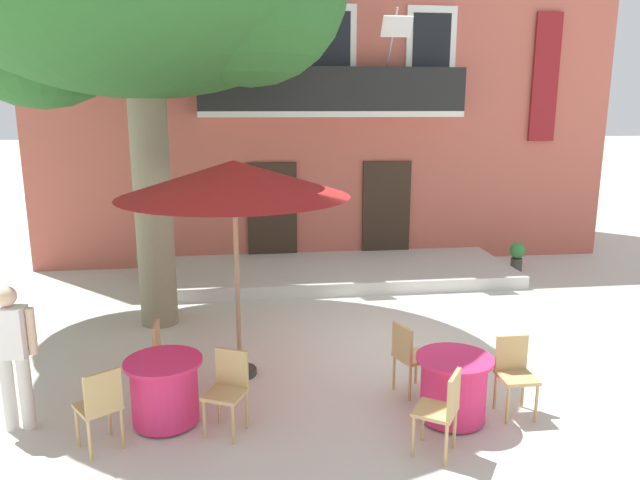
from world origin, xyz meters
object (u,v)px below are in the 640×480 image
object	(u,v)px
pedestrian_near_entrance	(12,350)
cafe_chair_middle_1	(409,354)
cafe_chair_near_tree_1	(228,386)
ground_planter_left	(147,262)
ground_planter_right	(517,255)
cafe_chair_middle_0	(514,370)
cafe_table_middle	(453,387)
cafe_table_near_tree	(165,391)
cafe_chair_middle_2	(443,407)
cafe_chair_near_tree_0	(100,404)
cafe_chair_near_tree_2	(166,352)
cafe_umbrella	(234,179)

from	to	relation	value
pedestrian_near_entrance	cafe_chair_middle_1	bearing A→B (deg)	3.46
cafe_chair_near_tree_1	pedestrian_near_entrance	bearing A→B (deg)	172.10
ground_planter_left	ground_planter_right	size ratio (longest dim) A/B	1.10
ground_planter_left	pedestrian_near_entrance	size ratio (longest dim) A/B	0.43
cafe_chair_middle_0	cafe_table_middle	bearing A→B (deg)	-174.55
cafe_table_near_tree	cafe_chair_middle_0	world-z (taller)	cafe_chair_middle_0
cafe_table_near_tree	pedestrian_near_entrance	size ratio (longest dim) A/B	0.52
ground_planter_right	cafe_chair_middle_1	bearing A→B (deg)	-126.63
cafe_table_middle	cafe_chair_middle_0	bearing A→B (deg)	5.45
cafe_chair_middle_0	ground_planter_left	xyz separation A→B (m)	(-5.06, 6.09, -0.14)
cafe_chair_middle_0	ground_planter_right	size ratio (longest dim) A/B	1.42
cafe_chair_middle_2	ground_planter_left	world-z (taller)	cafe_chair_middle_2
cafe_chair_middle_0	pedestrian_near_entrance	xyz separation A→B (m)	(-5.56, 0.33, 0.40)
cafe_chair_near_tree_0	ground_planter_right	world-z (taller)	cafe_chair_near_tree_0
cafe_chair_near_tree_2	cafe_umbrella	world-z (taller)	cafe_umbrella
cafe_table_middle	ground_planter_left	xyz separation A→B (m)	(-4.31, 6.16, 0.00)
cafe_chair_near_tree_1	cafe_umbrella	world-z (taller)	cafe_umbrella
cafe_table_near_tree	cafe_umbrella	world-z (taller)	cafe_umbrella
cafe_umbrella	cafe_chair_near_tree_0	bearing A→B (deg)	-130.69
cafe_chair_near_tree_1	cafe_chair_middle_1	size ratio (longest dim) A/B	1.00
cafe_table_middle	ground_planter_left	bearing A→B (deg)	124.96
cafe_table_middle	cafe_chair_middle_2	bearing A→B (deg)	-118.07
cafe_umbrella	ground_planter_left	xyz separation A→B (m)	(-1.90, 4.68, -2.22)
cafe_table_middle	cafe_umbrella	size ratio (longest dim) A/B	0.30
pedestrian_near_entrance	cafe_chair_near_tree_1	bearing A→B (deg)	-7.90
cafe_table_middle	ground_planter_right	xyz separation A→B (m)	(3.54, 5.88, -0.03)
cafe_umbrella	ground_planter_right	xyz separation A→B (m)	(5.94, 4.40, -2.25)
cafe_table_near_tree	cafe_chair_near_tree_0	size ratio (longest dim) A/B	0.95
cafe_chair_near_tree_0	cafe_chair_middle_1	distance (m)	3.57
cafe_chair_middle_1	pedestrian_near_entrance	distance (m)	4.51
cafe_chair_near_tree_1	cafe_table_middle	distance (m)	2.52
cafe_chair_near_tree_0	cafe_chair_middle_2	bearing A→B (deg)	-8.50
cafe_chair_middle_1	ground_planter_right	xyz separation A→B (m)	(3.87, 5.20, -0.17)
cafe_chair_near_tree_0	cafe_chair_middle_0	size ratio (longest dim) A/B	1.00
cafe_table_near_tree	cafe_chair_near_tree_0	bearing A→B (deg)	-139.75
ground_planter_right	cafe_chair_middle_0	bearing A→B (deg)	-115.63
pedestrian_near_entrance	cafe_table_near_tree	bearing A→B (deg)	-2.50
cafe_chair_middle_0	cafe_umbrella	bearing A→B (deg)	156.06
ground_planter_right	cafe_chair_near_tree_2	bearing A→B (deg)	-144.98
cafe_chair_near_tree_1	ground_planter_left	distance (m)	6.33
cafe_chair_middle_1	pedestrian_near_entrance	world-z (taller)	pedestrian_near_entrance
cafe_table_near_tree	cafe_chair_near_tree_1	distance (m)	0.77
cafe_chair_middle_2	ground_planter_right	xyz separation A→B (m)	(3.89, 6.54, -0.17)
cafe_umbrella	cafe_chair_middle_2	bearing A→B (deg)	-46.19
cafe_chair_near_tree_1	cafe_umbrella	size ratio (longest dim) A/B	0.31
cafe_umbrella	pedestrian_near_entrance	xyz separation A→B (m)	(-2.40, -1.07, -1.68)
cafe_chair_near_tree_1	ground_planter_right	size ratio (longest dim) A/B	1.42
cafe_chair_near_tree_2	ground_planter_left	xyz separation A→B (m)	(-1.01, 5.07, -0.14)
cafe_chair_middle_1	cafe_chair_near_tree_0	bearing A→B (deg)	-166.60
cafe_table_near_tree	cafe_chair_near_tree_2	distance (m)	0.77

